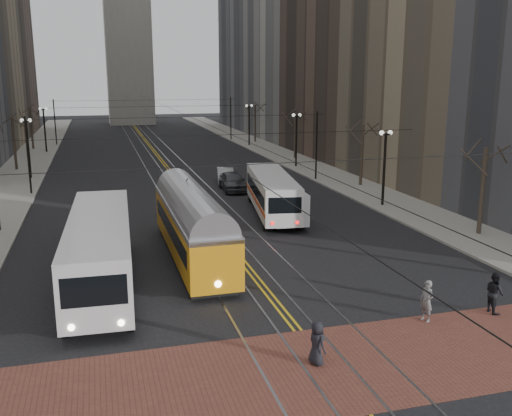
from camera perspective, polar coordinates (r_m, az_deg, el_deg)
ground at (r=24.09m, az=3.42°, el=-11.20°), size 260.00×260.00×0.00m
sidewalk_left at (r=66.90m, az=-22.11°, el=3.73°), size 5.00×140.00×0.15m
sidewalk_right at (r=70.08m, az=3.09°, el=5.07°), size 5.00×140.00×0.15m
crosswalk_band at (r=20.75m, az=7.14°, el=-15.52°), size 25.00×6.00×0.01m
streetcar_rails at (r=66.86m, az=-9.22°, el=4.46°), size 4.80×130.00×0.02m
centre_lines at (r=66.86m, az=-9.22°, el=4.46°), size 0.42×130.00×0.01m
building_right_mid at (r=74.65m, az=11.08°, el=18.37°), size 16.00×20.00×34.00m
building_right_far at (r=112.08m, az=1.54°, el=18.32°), size 16.00×20.00×40.00m
lamp_posts at (r=50.50m, az=-7.21°, el=4.95°), size 27.60×57.20×5.60m
street_trees at (r=56.88m, az=-8.19°, el=5.83°), size 31.68×53.28×5.60m
trolley_wires at (r=56.36m, az=-8.17°, el=6.77°), size 25.96×120.00×6.60m
transit_bus at (r=28.32m, az=-15.30°, el=-4.27°), size 3.32×13.48×3.34m
streetcar at (r=31.54m, az=-6.38°, el=-2.29°), size 2.53×13.31×3.13m
rear_bus at (r=41.24m, az=1.60°, el=1.33°), size 4.17×11.56×2.95m
cargo_van at (r=38.83m, az=2.71°, el=0.21°), size 2.52×5.71×2.47m
sedan_grey at (r=50.09m, az=-2.35°, el=2.69°), size 2.18×4.97×1.66m
sedan_silver at (r=53.57m, az=-3.08°, el=3.24°), size 2.21×4.52×1.43m
pedestrian_a at (r=20.56m, az=6.11°, el=-13.27°), size 0.69×0.88×1.58m
pedestrian_b at (r=24.72m, az=16.70°, el=-8.89°), size 0.58×0.73×1.74m
pedestrian_c at (r=26.53m, az=22.75°, el=-7.79°), size 0.73×0.91×1.78m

